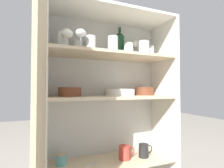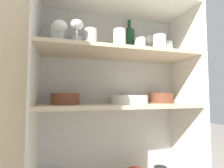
# 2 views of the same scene
# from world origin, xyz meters

# --- Properties ---
(cupboard_back_panel) EXTENTS (0.97, 0.02, 1.37)m
(cupboard_back_panel) POSITION_xyz_m (0.00, 0.34, 0.69)
(cupboard_back_panel) COLOR silver
(cupboard_back_panel) RESTS_ON ground_plane
(cupboard_side_left) EXTENTS (0.02, 0.36, 1.37)m
(cupboard_side_left) POSITION_xyz_m (-0.47, 0.16, 0.69)
(cupboard_side_left) COLOR white
(cupboard_side_left) RESTS_ON ground_plane
(cupboard_side_right) EXTENTS (0.02, 0.36, 1.37)m
(cupboard_side_right) POSITION_xyz_m (0.47, 0.16, 0.69)
(cupboard_side_right) COLOR white
(cupboard_side_right) RESTS_ON ground_plane
(cupboard_top_panel) EXTENTS (0.97, 0.36, 0.02)m
(cupboard_top_panel) POSITION_xyz_m (0.00, 0.16, 1.38)
(cupboard_top_panel) COLOR white
(cupboard_top_panel) RESTS_ON cupboard_side_left
(shelf_board_lower) EXTENTS (0.93, 0.33, 0.02)m
(shelf_board_lower) POSITION_xyz_m (0.00, 0.16, 0.27)
(shelf_board_lower) COLOR beige
(shelf_board_middle) EXTENTS (0.93, 0.33, 0.02)m
(shelf_board_middle) POSITION_xyz_m (0.00, 0.16, 0.75)
(shelf_board_middle) COLOR beige
(shelf_board_upper) EXTENTS (0.93, 0.33, 0.02)m
(shelf_board_upper) POSITION_xyz_m (0.00, 0.16, 1.07)
(shelf_board_upper) COLOR beige
(cupboard_door) EXTENTS (0.05, 0.48, 1.37)m
(cupboard_door) POSITION_xyz_m (-0.50, -0.26, 0.69)
(cupboard_door) COLOR tan
(cupboard_door) RESTS_ON ground_plane
(tumbler_glass_0) EXTENTS (0.08, 0.08, 0.13)m
(tumbler_glass_0) POSITION_xyz_m (0.27, 0.15, 1.14)
(tumbler_glass_0) COLOR white
(tumbler_glass_0) RESTS_ON shelf_board_upper
(tumbler_glass_1) EXTENTS (0.08, 0.08, 0.14)m
(tumbler_glass_1) POSITION_xyz_m (0.00, 0.16, 1.14)
(tumbler_glass_1) COLOR silver
(tumbler_glass_1) RESTS_ON shelf_board_upper
(tumbler_glass_2) EXTENTS (0.08, 0.08, 0.11)m
(tumbler_glass_2) POSITION_xyz_m (0.38, 0.23, 1.13)
(tumbler_glass_2) COLOR white
(tumbler_glass_2) RESTS_ON shelf_board_upper
(tumbler_glass_3) EXTENTS (0.07, 0.07, 0.12)m
(tumbler_glass_3) POSITION_xyz_m (-0.15, 0.26, 1.13)
(tumbler_glass_3) COLOR white
(tumbler_glass_3) RESTS_ON shelf_board_upper
(tumbler_glass_4) EXTENTS (0.08, 0.08, 0.10)m
(tumbler_glass_4) POSITION_xyz_m (-0.25, 0.27, 1.13)
(tumbler_glass_4) COLOR white
(tumbler_glass_4) RESTS_ON shelf_board_upper
(tumbler_glass_5) EXTENTS (0.08, 0.08, 0.11)m
(tumbler_glass_5) POSITION_xyz_m (0.16, 0.20, 1.13)
(tumbler_glass_5) COLOR white
(tumbler_glass_5) RESTS_ON shelf_board_upper
(tumbler_glass_6) EXTENTS (0.07, 0.07, 0.11)m
(tumbler_glass_6) POSITION_xyz_m (-0.18, 0.13, 1.13)
(tumbler_glass_6) COLOR white
(tumbler_glass_6) RESTS_ON shelf_board_upper
(tumbler_glass_7) EXTENTS (0.08, 0.08, 0.13)m
(tumbler_glass_7) POSITION_xyz_m (-0.36, 0.20, 1.14)
(tumbler_glass_7) COLOR white
(tumbler_glass_7) RESTS_ON shelf_board_upper
(wine_glass_0) EXTENTS (0.07, 0.07, 0.15)m
(wine_glass_0) POSITION_xyz_m (0.24, 0.23, 1.18)
(wine_glass_0) COLOR white
(wine_glass_0) RESTS_ON shelf_board_upper
(wine_glass_1) EXTENTS (0.08, 0.08, 0.13)m
(wine_glass_1) POSITION_xyz_m (-0.35, 0.11, 1.17)
(wine_glass_1) COLOR white
(wine_glass_1) RESTS_ON shelf_board_upper
(wine_glass_2) EXTENTS (0.07, 0.07, 0.14)m
(wine_glass_2) POSITION_xyz_m (-0.26, 0.08, 1.17)
(wine_glass_2) COLOR white
(wine_glass_2) RESTS_ON shelf_board_upper
(wine_bottle) EXTENTS (0.07, 0.07, 0.26)m
(wine_bottle) POSITION_xyz_m (0.11, 0.27, 1.19)
(wine_bottle) COLOR #194728
(wine_bottle) RESTS_ON shelf_board_upper
(plate_stack_white) EXTENTS (0.23, 0.23, 0.05)m
(plate_stack_white) POSITION_xyz_m (0.08, 0.19, 0.79)
(plate_stack_white) COLOR white
(plate_stack_white) RESTS_ON shelf_board_middle
(mixing_bowl_large) EXTENTS (0.16, 0.16, 0.06)m
(mixing_bowl_large) POSITION_xyz_m (-0.31, 0.21, 0.80)
(mixing_bowl_large) COLOR brown
(mixing_bowl_large) RESTS_ON shelf_board_middle
(serving_bowl_small) EXTENTS (0.15, 0.15, 0.07)m
(serving_bowl_small) POSITION_xyz_m (0.33, 0.23, 0.80)
(serving_bowl_small) COLOR brown
(serving_bowl_small) RESTS_ON shelf_board_middle
(coffee_mug_primary) EXTENTS (0.12, 0.08, 0.10)m
(coffee_mug_primary) POSITION_xyz_m (0.25, 0.13, 0.33)
(coffee_mug_primary) COLOR black
(coffee_mug_primary) RESTS_ON shelf_board_lower
(coffee_mug_extra_1) EXTENTS (0.13, 0.09, 0.10)m
(coffee_mug_extra_1) POSITION_xyz_m (0.09, 0.15, 0.33)
(coffee_mug_extra_1) COLOR #BC3D33
(coffee_mug_extra_1) RESTS_ON shelf_board_lower
(storage_jar) EXTENTS (0.07, 0.07, 0.08)m
(storage_jar) POSITION_xyz_m (-0.36, 0.22, 0.32)
(storage_jar) COLOR #5BA3A8
(storage_jar) RESTS_ON shelf_board_lower
(serving_spoon) EXTENTS (0.17, 0.12, 0.01)m
(serving_spoon) POSITION_xyz_m (-0.19, 0.13, 0.28)
(serving_spoon) COLOR silver
(serving_spoon) RESTS_ON shelf_board_lower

